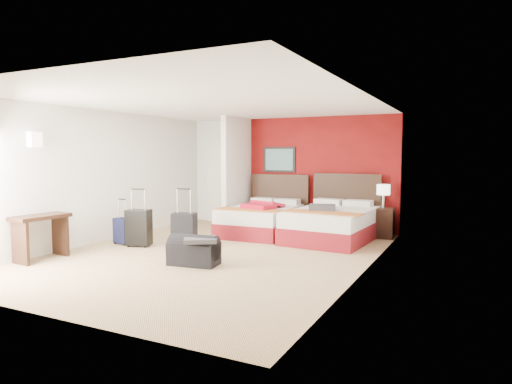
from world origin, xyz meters
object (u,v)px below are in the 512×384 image
Objects in this scene: bed_right at (332,225)px; suitcase_black at (139,229)px; duffel_bag at (194,253)px; bed_left at (261,221)px; desk at (41,237)px; red_suitcase_open at (263,205)px; table_lamp at (383,196)px; nightstand at (383,223)px; suitcase_charcoal at (184,232)px; suitcase_navy at (123,232)px.

suitcase_black reaches higher than bed_right.
suitcase_black is 1.82m from duffel_bag.
desk is (-2.12, -3.62, 0.08)m from bed_left.
red_suitcase_open is 2.42m from table_lamp.
nightstand is 0.53m from table_lamp.
table_lamp is (2.27, 0.82, 0.22)m from red_suitcase_open.
bed_left is 2.55× the size of duffel_bag.
desk is at bearing -138.58° from nightstand.
bed_right reaches higher than duffel_bag.
nightstand is 1.29× the size of table_lamp.
bed_right is 5.12m from desk.
bed_left is at bearing 151.06° from red_suitcase_open.
suitcase_charcoal is 1.32× the size of suitcase_navy.
duffel_bag is 0.86× the size of desk.
red_suitcase_open is 4.17m from desk.
bed_right is 1.12m from nightstand.
bed_left is at bearing 87.34° from duffel_bag.
red_suitcase_open is at bearing 55.29° from suitcase_navy.
bed_right is 2.84m from suitcase_charcoal.
nightstand is at bearing 43.14° from suitcase_navy.
bed_left is at bearing -165.67° from nightstand.
suitcase_black is 0.87× the size of duffel_bag.
desk reaches higher than duffel_bag.
table_lamp is (0.00, 0.00, 0.53)m from nightstand.
suitcase_navy is at bearing -144.72° from bed_right.
nightstand is (2.27, 0.82, -0.32)m from red_suitcase_open.
red_suitcase_open is at bearing 85.43° from duffel_bag.
bed_left reaches higher than duffel_bag.
red_suitcase_open is 2.77m from duffel_bag.
nightstand is (0.82, 0.76, -0.00)m from bed_right.
duffel_bag is (0.14, -2.73, -0.43)m from red_suitcase_open.
duffel_bag is 2.49m from desk.
desk reaches higher than red_suitcase_open.
duffel_bag is at bearing -111.38° from bed_right.
table_lamp reaches higher than suitcase_black.
red_suitcase_open is 1.44× the size of nightstand.
bed_right is at bearing 48.59° from desk.
red_suitcase_open is 2.43m from nightstand.
nightstand reaches higher than suitcase_navy.
table_lamp reaches higher than bed_right.
suitcase_black is 1.64m from desk.
red_suitcase_open is at bearing 56.09° from suitcase_charcoal.
bed_left is 2.54m from table_lamp.
nightstand is at bearing 21.88° from suitcase_black.
suitcase_black is (-3.81, -2.85, -0.52)m from table_lamp.
suitcase_charcoal reaches higher than duffel_bag.
red_suitcase_open is 1.43× the size of suitcase_charcoal.
red_suitcase_open is at bearing -162.70° from nightstand.
suitcase_black is at bearing 7.31° from suitcase_navy.
bed_left is 2.84m from duffel_bag.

